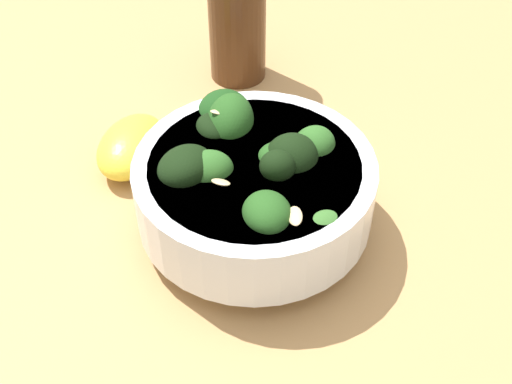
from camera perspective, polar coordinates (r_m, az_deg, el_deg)
name	(u,v)px	position (r cm, az deg, el deg)	size (l,w,h in cm)	color
ground_plane	(287,204)	(57.95, 2.69, -1.06)	(71.39, 71.39, 3.94)	tan
bowl_of_broccoli	(254,183)	(50.19, -0.14, 0.76)	(18.08, 19.14, 9.76)	white
lemon_wedge	(133,146)	(58.72, -10.49, 3.89)	(8.15, 5.50, 3.68)	yellow
bottle_tall	(239,10)	(65.95, -1.49, 15.38)	(5.60, 5.60, 15.71)	#472814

